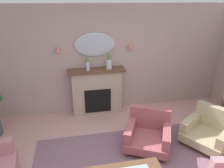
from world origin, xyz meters
The scene contains 9 objects.
wall_back centered at (0.00, 2.56, 1.31)m, with size 7.29×0.10×2.62m, color #B29993.
fireplace centered at (-0.24, 2.34, 0.57)m, with size 1.36×0.36×1.16m.
mantel_vase_left centered at (-0.44, 2.31, 1.36)m, with size 0.10×0.10×0.37m.
mantel_vase_right centered at (0.06, 2.31, 1.33)m, with size 0.14×0.14×0.39m.
wall_mirror centered at (-0.24, 2.48, 1.71)m, with size 0.96×0.06×0.56m, color #B2BCC6.
wall_sconce_left centered at (-1.09, 2.43, 1.66)m, with size 0.14×0.14×0.14m, color #D17066.
wall_sconce_right centered at (0.61, 2.43, 1.66)m, with size 0.14×0.14×0.14m, color #D17066.
armchair_near_fireplace centered at (0.57, 0.86, 0.31)m, with size 1.08×1.09×0.71m.
armchair_by_coffee_table centered at (1.78, 0.69, 0.31)m, with size 1.12×1.12×0.71m.
Camera 1 is at (-0.78, -2.31, 2.70)m, focal length 33.25 mm.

